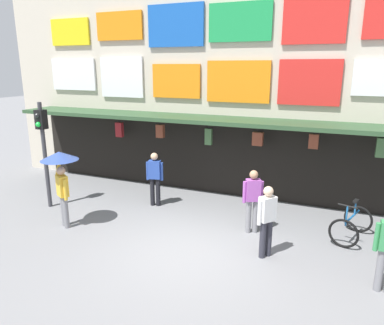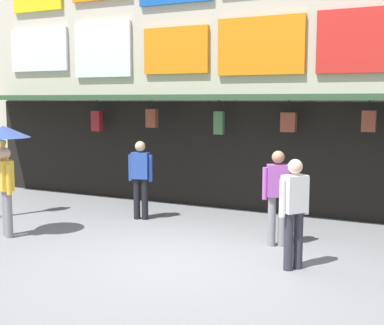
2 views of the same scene
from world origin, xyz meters
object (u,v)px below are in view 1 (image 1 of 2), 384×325
pedestrian_in_blue (253,198)px  pedestrian_in_yellow (267,218)px  pedestrian_with_umbrella (60,168)px  pedestrian_in_green (155,176)px  bicycle_parked (351,225)px  traffic_light_near (43,138)px

pedestrian_in_blue → pedestrian_in_yellow: bearing=-62.2°
pedestrian_with_umbrella → pedestrian_in_green: 2.83m
bicycle_parked → pedestrian_in_blue: size_ratio=0.79×
traffic_light_near → pedestrian_in_green: bearing=24.2°
bicycle_parked → pedestrian_with_umbrella: pedestrian_with_umbrella is taller
traffic_light_near → pedestrian_with_umbrella: 1.81m
pedestrian_in_green → traffic_light_near: bearing=-155.8°
bicycle_parked → pedestrian_in_yellow: size_ratio=0.79×
pedestrian_in_blue → pedestrian_in_yellow: (0.58, -1.10, 0.00)m
pedestrian_in_blue → pedestrian_in_green: (-3.20, 0.69, 0.00)m
pedestrian_in_blue → pedestrian_in_green: same height
pedestrian_in_blue → bicycle_parked: bearing=13.0°
pedestrian_in_blue → pedestrian_in_green: size_ratio=1.00×
bicycle_parked → pedestrian_in_blue: pedestrian_in_blue is taller
traffic_light_near → pedestrian_in_green: traffic_light_near is taller
pedestrian_with_umbrella → pedestrian_in_green: bearing=56.5°
pedestrian_with_umbrella → pedestrian_in_yellow: pedestrian_with_umbrella is taller
pedestrian_with_umbrella → pedestrian_in_blue: pedestrian_with_umbrella is taller
traffic_light_near → pedestrian_in_green: 3.47m
pedestrian_in_green → pedestrian_in_yellow: 4.18m
traffic_light_near → pedestrian_in_yellow: (6.75, -0.45, -1.19)m
bicycle_parked → pedestrian_in_green: size_ratio=0.79×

